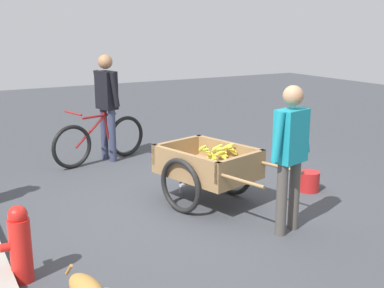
{
  "coord_description": "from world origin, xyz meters",
  "views": [
    {
      "loc": [
        -4.68,
        2.51,
        2.08
      ],
      "look_at": [
        -0.01,
        -0.13,
        0.75
      ],
      "focal_mm": 44.86,
      "sensor_mm": 36.0,
      "label": 1
    }
  ],
  "objects_px": {
    "cyclist_person": "(107,98)",
    "vendor_person": "(291,147)",
    "fruit_cart": "(208,168)",
    "plastic_bucket": "(309,181)",
    "fire_hydrant": "(20,244)",
    "bicycle": "(100,140)"
  },
  "relations": [
    {
      "from": "vendor_person",
      "to": "cyclist_person",
      "type": "height_order",
      "value": "cyclist_person"
    },
    {
      "from": "fruit_cart",
      "to": "fire_hydrant",
      "type": "relative_size",
      "value": 2.67
    },
    {
      "from": "vendor_person",
      "to": "plastic_bucket",
      "type": "bearing_deg",
      "value": -52.27
    },
    {
      "from": "bicycle",
      "to": "plastic_bucket",
      "type": "height_order",
      "value": "bicycle"
    },
    {
      "from": "cyclist_person",
      "to": "vendor_person",
      "type": "bearing_deg",
      "value": -169.37
    },
    {
      "from": "fruit_cart",
      "to": "fire_hydrant",
      "type": "bearing_deg",
      "value": 108.79
    },
    {
      "from": "fire_hydrant",
      "to": "plastic_bucket",
      "type": "relative_size",
      "value": 2.5
    },
    {
      "from": "plastic_bucket",
      "to": "bicycle",
      "type": "bearing_deg",
      "value": 35.57
    },
    {
      "from": "fire_hydrant",
      "to": "bicycle",
      "type": "bearing_deg",
      "value": -29.45
    },
    {
      "from": "cyclist_person",
      "to": "plastic_bucket",
      "type": "relative_size",
      "value": 6.17
    },
    {
      "from": "fruit_cart",
      "to": "vendor_person",
      "type": "height_order",
      "value": "vendor_person"
    },
    {
      "from": "fire_hydrant",
      "to": "plastic_bucket",
      "type": "distance_m",
      "value": 3.69
    },
    {
      "from": "fire_hydrant",
      "to": "plastic_bucket",
      "type": "height_order",
      "value": "fire_hydrant"
    },
    {
      "from": "vendor_person",
      "to": "bicycle",
      "type": "height_order",
      "value": "vendor_person"
    },
    {
      "from": "vendor_person",
      "to": "plastic_bucket",
      "type": "distance_m",
      "value": 1.56
    },
    {
      "from": "fire_hydrant",
      "to": "cyclist_person",
      "type": "bearing_deg",
      "value": -31.13
    },
    {
      "from": "plastic_bucket",
      "to": "vendor_person",
      "type": "bearing_deg",
      "value": 127.73
    },
    {
      "from": "vendor_person",
      "to": "cyclist_person",
      "type": "distance_m",
      "value": 3.56
    },
    {
      "from": "vendor_person",
      "to": "fire_hydrant",
      "type": "height_order",
      "value": "vendor_person"
    },
    {
      "from": "vendor_person",
      "to": "plastic_bucket",
      "type": "relative_size",
      "value": 5.67
    },
    {
      "from": "plastic_bucket",
      "to": "fruit_cart",
      "type": "bearing_deg",
      "value": 78.6
    },
    {
      "from": "fruit_cart",
      "to": "plastic_bucket",
      "type": "distance_m",
      "value": 1.42
    }
  ]
}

